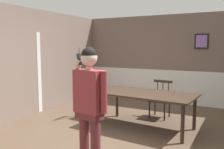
{
  "coord_description": "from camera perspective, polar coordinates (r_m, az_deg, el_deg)",
  "views": [
    {
      "loc": [
        2.04,
        -4.0,
        1.74
      ],
      "look_at": [
        0.25,
        -0.61,
        1.3
      ],
      "focal_mm": 39.18,
      "sensor_mm": 36.0,
      "label": 1
    }
  ],
  "objects": [
    {
      "name": "ground_plane",
      "position": [
        4.81,
        0.78,
        -14.58
      ],
      "size": [
        7.55,
        7.55,
        0.0
      ],
      "primitive_type": "plane",
      "color": "brown"
    },
    {
      "name": "room_back_partition",
      "position": [
        7.72,
        12.54,
        3.14
      ],
      "size": [
        5.4,
        0.17,
        2.69
      ],
      "color": "#756056",
      "rests_on": "ground_plane"
    },
    {
      "name": "room_left_partition",
      "position": [
        6.22,
        -21.92,
        2.46
      ],
      "size": [
        0.13,
        6.86,
        2.69
      ],
      "color": "gray",
      "rests_on": "ground_plane"
    },
    {
      "name": "dining_table",
      "position": [
        5.24,
        7.65,
        -5.03
      ],
      "size": [
        2.15,
        1.21,
        0.76
      ],
      "rotation": [
        0.0,
        0.0,
        -0.08
      ],
      "color": "#38281E",
      "rests_on": "ground_plane"
    },
    {
      "name": "chair_near_window",
      "position": [
        6.12,
        11.2,
        -5.67
      ],
      "size": [
        0.49,
        0.49,
        0.9
      ],
      "rotation": [
        0.0,
        0.0,
        3.09
      ],
      "color": "#2D2319",
      "rests_on": "ground_plane"
    },
    {
      "name": "chair_by_doorway",
      "position": [
        6.0,
        -4.93,
        -5.51
      ],
      "size": [
        0.46,
        0.46,
        1.01
      ],
      "rotation": [
        0.0,
        0.0,
        4.63
      ],
      "color": "#2D2319",
      "rests_on": "ground_plane"
    },
    {
      "name": "person_figure",
      "position": [
        3.39,
        -5.2,
        -5.98
      ],
      "size": [
        0.57,
        0.28,
        1.73
      ],
      "rotation": [
        0.0,
        0.0,
        3.01
      ],
      "color": "brown",
      "rests_on": "ground_plane"
    }
  ]
}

